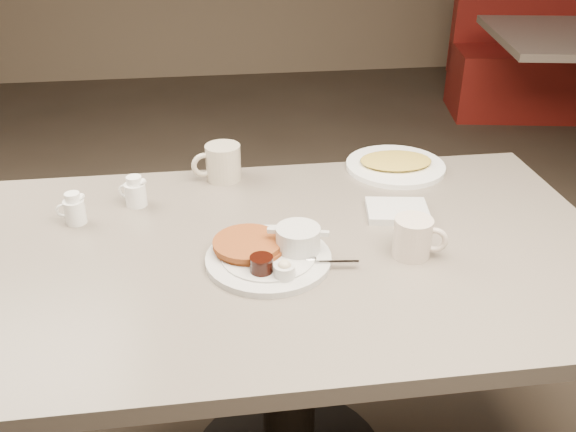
{
  "coord_description": "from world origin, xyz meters",
  "views": [
    {
      "loc": [
        -0.16,
        -1.19,
        1.5
      ],
      "look_at": [
        0.0,
        0.02,
        0.82
      ],
      "focal_mm": 38.73,
      "sensor_mm": 36.0,
      "label": 1
    }
  ],
  "objects": [
    {
      "name": "diner_table",
      "position": [
        0.0,
        0.0,
        0.58
      ],
      "size": [
        1.5,
        0.9,
        0.75
      ],
      "color": "slate",
      "rests_on": "ground"
    },
    {
      "name": "main_plate",
      "position": [
        -0.05,
        -0.05,
        0.77
      ],
      "size": [
        0.36,
        0.34,
        0.07
      ],
      "color": "beige",
      "rests_on": "diner_table"
    },
    {
      "name": "coffee_mug_near",
      "position": [
        0.27,
        -0.07,
        0.8
      ],
      "size": [
        0.13,
        0.11,
        0.09
      ],
      "color": "beige",
      "rests_on": "diner_table"
    },
    {
      "name": "napkin",
      "position": [
        0.29,
        0.12,
        0.76
      ],
      "size": [
        0.17,
        0.14,
        0.02
      ],
      "color": "silver",
      "rests_on": "diner_table"
    },
    {
      "name": "coffee_mug_far",
      "position": [
        -0.14,
        0.38,
        0.8
      ],
      "size": [
        0.15,
        0.11,
        0.1
      ],
      "color": "#BFB49E",
      "rests_on": "diner_table"
    },
    {
      "name": "creamer_left",
      "position": [
        -0.5,
        0.18,
        0.79
      ],
      "size": [
        0.08,
        0.06,
        0.08
      ],
      "color": "white",
      "rests_on": "diner_table"
    },
    {
      "name": "creamer_right",
      "position": [
        -0.36,
        0.26,
        0.79
      ],
      "size": [
        0.08,
        0.06,
        0.08
      ],
      "color": "white",
      "rests_on": "diner_table"
    },
    {
      "name": "hash_plate",
      "position": [
        0.36,
        0.39,
        0.76
      ],
      "size": [
        0.3,
        0.3,
        0.04
      ],
      "color": "white",
      "rests_on": "diner_table"
    },
    {
      "name": "booth_back_right",
      "position": [
        2.22,
        2.71,
        0.41
      ],
      "size": [
        1.64,
        1.84,
        1.12
      ],
      "color": "maroon",
      "rests_on": "ground"
    }
  ]
}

